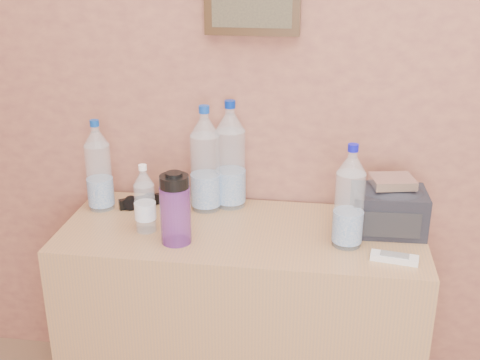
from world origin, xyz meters
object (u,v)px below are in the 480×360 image
(pet_large_a, at_px, (99,170))
(toiletry_bag, at_px, (388,208))
(foil_packet, at_px, (392,181))
(dresser, at_px, (241,324))
(pet_large_c, at_px, (205,165))
(nalgene_bottle, at_px, (175,208))
(pet_large_d, at_px, (349,202))
(pet_small, at_px, (145,202))
(sunglasses, at_px, (140,202))
(pet_large_b, at_px, (230,160))
(ac_remote, at_px, (394,258))

(pet_large_a, height_order, toiletry_bag, pet_large_a)
(foil_packet, bearing_deg, dresser, -172.62)
(dresser, distance_m, foil_packet, 0.69)
(dresser, xyz_separation_m, pet_large_a, (-0.49, 0.10, 0.49))
(pet_large_c, height_order, toiletry_bag, pet_large_c)
(pet_large_a, height_order, nalgene_bottle, pet_large_a)
(dresser, relative_size, pet_large_d, 3.60)
(pet_large_a, xyz_separation_m, toiletry_bag, (0.94, -0.04, -0.06))
(pet_small, distance_m, foil_packet, 0.76)
(dresser, xyz_separation_m, toiletry_bag, (0.45, 0.06, 0.43))
(sunglasses, bearing_deg, foil_packet, -36.34)
(pet_large_b, relative_size, nalgene_bottle, 1.64)
(pet_large_c, bearing_deg, pet_large_d, -23.07)
(dresser, distance_m, ac_remote, 0.60)
(pet_small, relative_size, toiletry_bag, 0.98)
(dresser, bearing_deg, ac_remote, -16.57)
(nalgene_bottle, relative_size, ac_remote, 1.68)
(pet_large_a, distance_m, foil_packet, 0.95)
(pet_large_b, height_order, pet_large_c, pet_large_b)
(dresser, bearing_deg, pet_large_c, 134.83)
(pet_large_c, relative_size, sunglasses, 2.54)
(pet_small, xyz_separation_m, foil_packet, (0.75, 0.11, 0.07))
(pet_large_c, xyz_separation_m, pet_small, (-0.15, -0.19, -0.06))
(pet_large_a, bearing_deg, pet_large_b, 11.37)
(pet_large_b, height_order, pet_small, pet_large_b)
(pet_small, distance_m, sunglasses, 0.20)
(pet_small, height_order, sunglasses, pet_small)
(pet_large_b, xyz_separation_m, pet_small, (-0.23, -0.23, -0.07))
(pet_large_a, xyz_separation_m, pet_large_c, (0.35, 0.05, 0.02))
(pet_small, bearing_deg, foil_packet, 8.17)
(pet_large_d, xyz_separation_m, foil_packet, (0.13, 0.11, 0.03))
(pet_small, height_order, foil_packet, pet_small)
(sunglasses, height_order, foil_packet, foil_packet)
(nalgene_bottle, xyz_separation_m, toiletry_bag, (0.63, 0.17, -0.03))
(pet_large_c, bearing_deg, nalgene_bottle, -99.16)
(pet_large_a, relative_size, ac_remote, 2.33)
(dresser, bearing_deg, pet_large_b, 109.39)
(pet_large_c, bearing_deg, pet_large_b, 27.01)
(pet_large_c, bearing_deg, foil_packet, -7.97)
(dresser, relative_size, pet_small, 5.20)
(pet_large_a, xyz_separation_m, foil_packet, (0.95, -0.04, 0.03))
(pet_large_b, height_order, ac_remote, pet_large_b)
(pet_large_b, height_order, toiletry_bag, pet_large_b)
(pet_large_b, xyz_separation_m, nalgene_bottle, (-0.12, -0.29, -0.05))
(pet_large_b, relative_size, sunglasses, 2.60)
(pet_large_a, xyz_separation_m, nalgene_bottle, (0.31, -0.21, -0.03))
(pet_large_d, height_order, foil_packet, pet_large_d)
(pet_large_d, bearing_deg, pet_large_c, 156.93)
(pet_large_a, bearing_deg, pet_large_d, -10.50)
(pet_large_d, bearing_deg, nalgene_bottle, -173.88)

